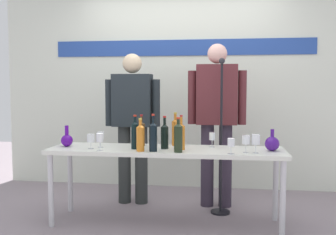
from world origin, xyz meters
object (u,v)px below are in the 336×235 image
object	(u,v)px
display_table	(166,155)
decanter_blue_left	(67,140)
microphone_stand	(221,162)
wine_glass_left_0	(91,138)
wine_glass_left_1	(101,136)
wine_glass_right_3	(246,140)
wine_bottle_3	(141,133)
wine_glass_left_2	(100,138)
wine_bottle_5	(178,137)
presenter_right	(217,114)
wine_bottle_4	(165,135)
wine_bottle_7	(181,136)
wine_bottle_1	(153,136)
wine_glass_right_0	(212,137)
wine_glass_right_1	(231,143)
wine_bottle_6	(140,137)
wine_glass_right_2	(256,140)
presenter_left	(133,118)
wine_bottle_2	(135,134)
decanter_blue_right	(272,143)

from	to	relation	value
display_table	decanter_blue_left	distance (m)	0.98
microphone_stand	wine_glass_left_0	bearing A→B (deg)	-157.35
wine_glass_left_1	wine_glass_right_3	bearing A→B (deg)	-4.63
wine_bottle_3	wine_glass_left_2	distance (m)	0.47
wine_bottle_5	presenter_right	bearing A→B (deg)	68.46
wine_glass_left_0	microphone_stand	distance (m)	1.33
wine_bottle_4	wine_bottle_7	bearing A→B (deg)	-14.70
wine_bottle_1	wine_glass_left_0	distance (m)	0.61
wine_glass_right_0	wine_bottle_4	bearing A→B (deg)	-160.74
decanter_blue_left	wine_bottle_7	size ratio (longest dim) A/B	0.64
wine_glass_left_0	wine_glass_right_3	xyz separation A→B (m)	(1.42, -0.03, 0.02)
wine_bottle_1	wine_bottle_5	distance (m)	0.23
wine_glass_left_1	wine_glass_left_2	size ratio (longest dim) A/B	0.98
wine_bottle_4	wine_glass_right_0	world-z (taller)	wine_bottle_4
wine_glass_left_0	wine_glass_right_1	bearing A→B (deg)	-4.87
wine_bottle_7	wine_glass_left_1	world-z (taller)	wine_bottle_7
display_table	wine_glass_right_1	xyz separation A→B (m)	(0.60, -0.23, 0.16)
decanter_blue_left	wine_glass_right_0	world-z (taller)	decanter_blue_left
wine_bottle_3	wine_bottle_6	bearing A→B (deg)	-79.70
wine_bottle_4	wine_glass_right_2	distance (m)	0.84
display_table	presenter_left	size ratio (longest dim) A/B	1.33
wine_bottle_2	wine_bottle_3	bearing A→B (deg)	85.60
presenter_left	wine_bottle_4	distance (m)	0.78
wine_bottle_4	display_table	bearing A→B (deg)	43.55
display_table	microphone_stand	distance (m)	0.65
wine_bottle_5	wine_bottle_6	world-z (taller)	wine_bottle_5
wine_bottle_7	decanter_blue_left	bearing A→B (deg)	177.72
wine_bottle_3	presenter_right	bearing A→B (deg)	33.20
wine_bottle_6	wine_glass_right_2	bearing A→B (deg)	2.36
display_table	wine_bottle_6	xyz separation A→B (m)	(-0.20, -0.19, 0.19)
decanter_blue_right	wine_glass_left_1	world-z (taller)	decanter_blue_right
presenter_right	wine_glass_right_2	size ratio (longest dim) A/B	10.56
presenter_right	display_table	bearing A→B (deg)	-126.72
wine_glass_left_2	microphone_stand	world-z (taller)	microphone_stand
wine_bottle_1	decanter_blue_right	bearing A→B (deg)	9.28
presenter_left	wine_glass_right_2	size ratio (longest dim) A/B	10.00
wine_glass_right_1	wine_bottle_7	bearing A→B (deg)	158.80
wine_glass_right_2	wine_bottle_3	bearing A→B (deg)	164.94
wine_bottle_1	wine_bottle_5	world-z (taller)	wine_bottle_1
wine_bottle_4	wine_glass_left_2	distance (m)	0.60
wine_bottle_2	wine_glass_right_0	world-z (taller)	wine_bottle_2
wine_glass_right_3	decanter_blue_right	bearing A→B (deg)	29.28
wine_bottle_7	wine_glass_left_2	distance (m)	0.74
display_table	decanter_blue_right	distance (m)	0.98
wine_glass_left_1	wine_glass_left_2	xyz separation A→B (m)	(0.05, -0.17, 0.00)
decanter_blue_left	decanter_blue_right	world-z (taller)	decanter_blue_left
decanter_blue_right	wine_bottle_6	bearing A→B (deg)	-171.23
wine_bottle_6	wine_bottle_4	bearing A→B (deg)	42.73
microphone_stand	presenter_right	bearing A→B (deg)	102.21
display_table	wine_glass_right_2	xyz separation A→B (m)	(0.82, -0.15, 0.18)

